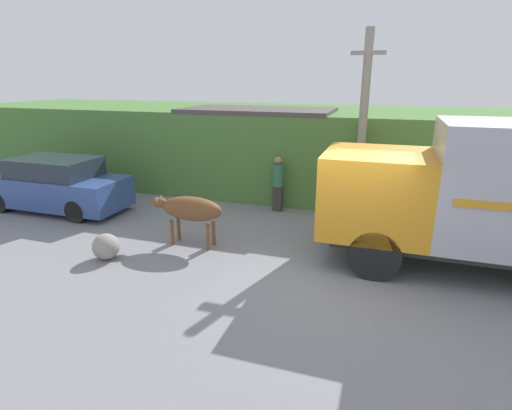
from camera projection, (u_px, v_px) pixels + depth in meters
name	position (u px, v px, depth m)	size (l,w,h in m)	color
ground_plane	(339.00, 274.00, 8.44)	(60.00, 60.00, 0.00)	gray
hillside_embankment	(366.00, 152.00, 14.28)	(32.00, 5.84, 2.88)	#4C7A38
building_backdrop	(257.00, 152.00, 13.91)	(5.07, 2.70, 2.98)	#99ADB7
brown_cow	(190.00, 209.00, 9.67)	(1.90, 0.59, 1.24)	brown
parked_suv	(54.00, 185.00, 12.33)	(4.63, 1.72, 1.65)	#334C8C
pedestrian_on_hill	(278.00, 181.00, 12.19)	(0.37, 0.37, 1.71)	#38332D
utility_pole	(363.00, 125.00, 10.99)	(0.90, 0.23, 5.22)	gray
roadside_rock	(106.00, 247.00, 9.08)	(0.60, 0.60, 0.60)	gray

